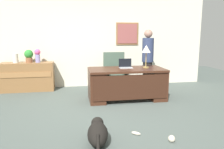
{
  "coord_description": "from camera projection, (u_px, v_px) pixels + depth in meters",
  "views": [
    {
      "loc": [
        -0.63,
        -4.24,
        1.58
      ],
      "look_at": [
        0.16,
        0.3,
        0.75
      ],
      "focal_mm": 35.45,
      "sensor_mm": 36.0,
      "label": 1
    }
  ],
  "objects": [
    {
      "name": "desk",
      "position": [
        127.0,
        83.0,
        5.42
      ],
      "size": [
        1.85,
        0.91,
        0.77
      ],
      "color": "#422316",
      "rests_on": "ground_plane"
    },
    {
      "name": "laptop",
      "position": [
        126.0,
        66.0,
        5.49
      ],
      "size": [
        0.32,
        0.22,
        0.22
      ],
      "color": "#B2B5BA",
      "rests_on": "desk"
    },
    {
      "name": "vase_empty",
      "position": [
        15.0,
        58.0,
        6.14
      ],
      "size": [
        0.15,
        0.15,
        0.25
      ],
      "primitive_type": "cylinder",
      "color": "silver",
      "rests_on": "credenza"
    },
    {
      "name": "desk_lamp",
      "position": [
        146.0,
        50.0,
        5.45
      ],
      "size": [
        0.22,
        0.22,
        0.56
      ],
      "color": "#9E8447",
      "rests_on": "desk"
    },
    {
      "name": "person_standing",
      "position": [
        148.0,
        59.0,
        6.24
      ],
      "size": [
        0.32,
        0.32,
        1.72
      ],
      "color": "#262323",
      "rests_on": "ground_plane"
    },
    {
      "name": "dog_toy_ball",
      "position": [
        172.0,
        139.0,
        3.3
      ],
      "size": [
        0.1,
        0.1,
        0.1
      ],
      "primitive_type": "sphere",
      "color": "beige",
      "rests_on": "ground_plane"
    },
    {
      "name": "back_wall",
      "position": [
        95.0,
        42.0,
        6.78
      ],
      "size": [
        7.0,
        0.16,
        2.7
      ],
      "color": "beige",
      "rests_on": "ground_plane"
    },
    {
      "name": "credenza",
      "position": [
        28.0,
        77.0,
        6.28
      ],
      "size": [
        1.43,
        0.5,
        0.81
      ],
      "color": "olive",
      "rests_on": "ground_plane"
    },
    {
      "name": "armchair",
      "position": [
        115.0,
        74.0,
        6.31
      ],
      "size": [
        0.6,
        0.59,
        1.08
      ],
      "color": "#475B4C",
      "rests_on": "ground_plane"
    },
    {
      "name": "ground_plane",
      "position": [
        107.0,
        114.0,
        4.5
      ],
      "size": [
        12.0,
        12.0,
        0.0
      ],
      "primitive_type": "plane",
      "color": "#4C5651"
    },
    {
      "name": "dog_lying",
      "position": [
        98.0,
        133.0,
        3.27
      ],
      "size": [
        0.36,
        0.78,
        0.3
      ],
      "color": "black",
      "rests_on": "ground_plane"
    },
    {
      "name": "vase_with_flowers",
      "position": [
        38.0,
        55.0,
        6.22
      ],
      "size": [
        0.17,
        0.17,
        0.38
      ],
      "color": "#918BC8",
      "rests_on": "credenza"
    },
    {
      "name": "dog_toy_bone",
      "position": [
        136.0,
        133.0,
        3.54
      ],
      "size": [
        0.15,
        0.13,
        0.05
      ],
      "primitive_type": "ellipsoid",
      "rotation": [
        0.0,
        0.0,
        5.63
      ],
      "color": "beige",
      "rests_on": "ground_plane"
    },
    {
      "name": "potted_plant",
      "position": [
        29.0,
        56.0,
        6.18
      ],
      "size": [
        0.24,
        0.24,
        0.36
      ],
      "color": "brown",
      "rests_on": "credenza"
    }
  ]
}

